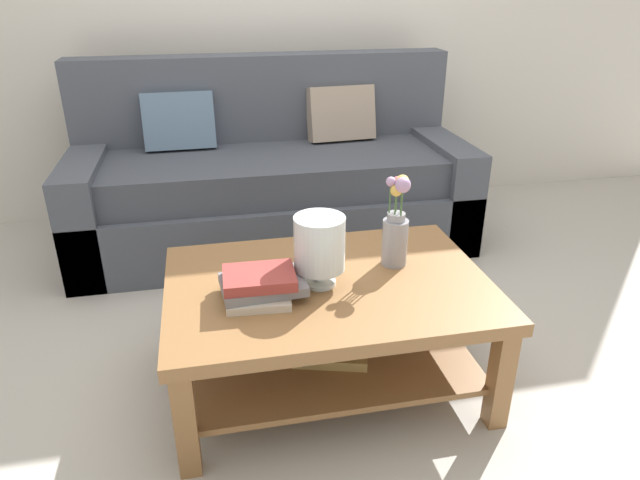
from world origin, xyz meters
TOP-DOWN VIEW (x-y plane):
  - ground_plane at (0.00, 0.00)m, footprint 10.00×10.00m
  - couch at (-0.12, 1.00)m, footprint 2.25×0.90m
  - coffee_table at (-0.09, -0.42)m, footprint 1.19×0.83m
  - book_stack_main at (-0.35, -0.48)m, footprint 0.30×0.24m
  - glass_hurricane_vase at (-0.13, -0.43)m, footprint 0.18×0.18m
  - flower_pitcher at (0.19, -0.33)m, footprint 0.10×0.11m

SIDE VIEW (x-z plane):
  - ground_plane at x=0.00m, z-range 0.00..0.00m
  - coffee_table at x=-0.09m, z-range 0.10..0.55m
  - couch at x=-0.12m, z-range -0.17..0.89m
  - book_stack_main at x=-0.35m, z-range 0.45..0.55m
  - flower_pitcher at x=0.19m, z-range 0.42..0.78m
  - glass_hurricane_vase at x=-0.13m, z-range 0.48..0.74m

